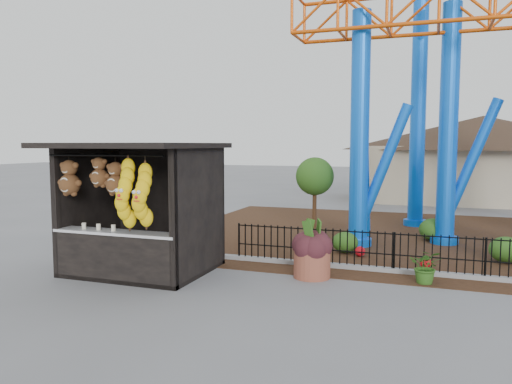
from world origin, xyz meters
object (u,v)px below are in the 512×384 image
(potted_plant, at_px, (426,267))
(prize_booth, at_px, (136,210))
(roller_coaster, at_px, (489,36))
(terracotta_planter, at_px, (312,264))

(potted_plant, bearing_deg, prize_booth, -163.32)
(roller_coaster, distance_m, potted_plant, 8.62)
(prize_booth, xyz_separation_m, terracotta_planter, (4.02, 1.05, -1.21))
(potted_plant, bearing_deg, terracotta_planter, -167.63)
(roller_coaster, xyz_separation_m, potted_plant, (-1.57, -5.94, -6.05))
(prize_booth, relative_size, potted_plant, 4.50)
(roller_coaster, bearing_deg, prize_booth, -137.86)
(prize_booth, bearing_deg, potted_plant, 12.04)
(prize_booth, distance_m, roller_coaster, 11.98)
(prize_booth, height_order, roller_coaster, roller_coaster)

